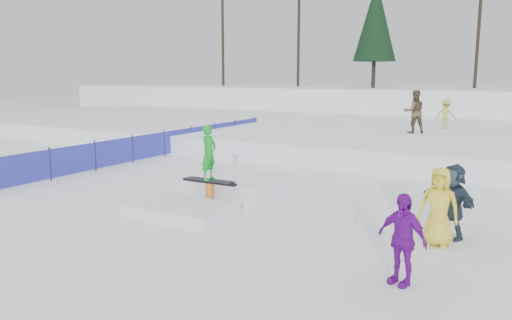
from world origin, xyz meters
The scene contains 10 objects.
ground centered at (0.00, 0.00, 0.00)m, with size 120.00×120.00×0.00m, color white.
snow_berm centered at (0.00, 30.00, 1.20)m, with size 60.00×14.00×2.40m, color white.
snow_midrise centered at (0.00, 16.00, 0.40)m, with size 50.00×18.00×0.80m, color white.
safety_fence centered at (-6.50, 6.60, 0.55)m, with size 0.05×16.00×1.10m.
walker_olive centered at (2.31, 13.31, 1.76)m, with size 0.93×0.72×1.91m, color brown.
walker_ygreen centered at (3.29, 15.80, 1.52)m, with size 0.92×0.53×1.43m, color #B2B447.
spectator_purple centered at (5.31, -1.76, 0.76)m, with size 0.90×0.37×1.53m, color #790DA0.
spectator_yellow centered at (5.51, 0.50, 0.80)m, with size 0.78×0.51×1.60m, color yellow.
spectator_dark centered at (5.68, 1.15, 0.79)m, with size 1.46×0.47×1.58m, color #263749.
jib_rail_feature centered at (-0.26, 1.43, 0.30)m, with size 2.60×4.40×2.11m.
Camera 1 is at (7.02, -9.66, 3.39)m, focal length 35.00 mm.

